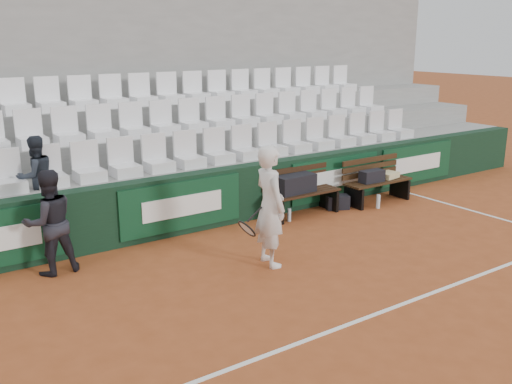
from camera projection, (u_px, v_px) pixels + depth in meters
name	position (u px, v px, depth m)	size (l,w,h in m)	color
ground	(351.00, 324.00, 6.62)	(80.00, 80.00, 0.00)	#9C4923
court_baseline	(351.00, 323.00, 6.62)	(18.00, 0.06, 0.01)	white
back_barrier	(192.00, 202.00, 9.70)	(18.00, 0.34, 1.00)	black
grandstand_tier_front	(172.00, 194.00, 10.17)	(18.00, 0.95, 1.00)	#979794
grandstand_tier_mid	(149.00, 172.00, 10.86)	(18.00, 0.95, 1.45)	gray
grandstand_tier_back	(129.00, 152.00, 11.56)	(18.00, 0.95, 1.90)	#969693
grandstand_rear_wall	(114.00, 88.00, 11.73)	(18.00, 0.30, 4.40)	gray
seat_row_front	(174.00, 151.00, 9.81)	(11.90, 0.44, 0.63)	silver
seat_row_mid	(150.00, 119.00, 10.45)	(11.90, 0.44, 0.63)	white
seat_row_back	(129.00, 90.00, 11.09)	(11.90, 0.44, 0.63)	white
bench_left	(303.00, 203.00, 10.59)	(1.50, 0.56, 0.45)	#311B0E
bench_right	(377.00, 191.00, 11.41)	(1.50, 0.56, 0.45)	#351F0F
sports_bag_left	(295.00, 184.00, 10.43)	(0.78, 0.33, 0.33)	black
sports_bag_right	(372.00, 176.00, 11.21)	(0.51, 0.24, 0.24)	black
towel	(388.00, 175.00, 11.56)	(0.40, 0.29, 0.11)	#D1C187
sports_bag_ground	(337.00, 202.00, 11.01)	(0.44, 0.27, 0.27)	black
water_bottle_near	(289.00, 215.00, 10.25)	(0.07, 0.07, 0.24)	silver
water_bottle_far	(378.00, 201.00, 11.04)	(0.08, 0.08, 0.27)	silver
tennis_player	(270.00, 206.00, 8.13)	(0.75, 0.70, 1.77)	silver
ball_kid	(50.00, 222.00, 7.86)	(0.72, 0.56, 1.49)	black
spectator_c	(33.00, 147.00, 8.52)	(0.61, 0.47, 1.25)	#1E242D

